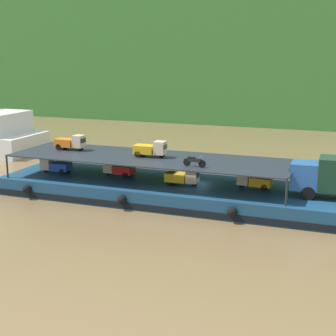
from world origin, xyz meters
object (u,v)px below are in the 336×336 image
mini_truck_lower_fore (254,180)px  motorcycle_upper_port (194,161)px  cargo_barge (192,193)px  mini_truck_lower_mid (183,177)px  mini_truck_lower_aft (118,168)px  mini_truck_upper_stern (71,142)px  mini_truck_upper_mid (151,149)px  mini_truck_lower_stern (55,165)px

mini_truck_lower_fore → motorcycle_upper_port: 5.23m
cargo_barge → mini_truck_lower_mid: size_ratio=12.12×
mini_truck_lower_aft → mini_truck_upper_stern: 5.21m
mini_truck_lower_mid → motorcycle_upper_port: 2.79m
mini_truck_lower_fore → mini_truck_upper_mid: mini_truck_upper_mid is taller
mini_truck_lower_fore → mini_truck_upper_mid: (-8.79, -0.30, 2.00)m
cargo_barge → mini_truck_lower_stern: (-12.82, -0.45, 1.44)m
mini_truck_lower_aft → motorcycle_upper_port: size_ratio=1.47×
cargo_barge → mini_truck_upper_mid: (-3.76, 0.18, 3.44)m
cargo_barge → mini_truck_upper_stern: (-11.75, 0.61, 3.44)m
mini_truck_lower_stern → mini_truck_lower_aft: size_ratio=1.00×
cargo_barge → mini_truck_upper_stern: bearing=177.0°
mini_truck_upper_stern → mini_truck_upper_mid: size_ratio=0.99×
cargo_barge → mini_truck_lower_aft: mini_truck_lower_aft is taller
mini_truck_lower_stern → mini_truck_upper_mid: 9.30m
cargo_barge → mini_truck_lower_stern: mini_truck_lower_stern is taller
mini_truck_lower_aft → mini_truck_lower_fore: bearing=0.2°
mini_truck_upper_stern → mini_truck_upper_mid: 8.01m
mini_truck_lower_aft → motorcycle_upper_port: bearing=-18.2°
cargo_barge → mini_truck_upper_stern: size_ratio=12.03×
mini_truck_lower_mid → mini_truck_upper_mid: size_ratio=0.99×
mini_truck_lower_fore → mini_truck_lower_aft: bearing=-179.8°
mini_truck_lower_stern → mini_truck_upper_stern: (1.07, 1.05, 2.00)m
cargo_barge → mini_truck_lower_aft: 7.11m
mini_truck_upper_mid → motorcycle_upper_port: mini_truck_upper_mid is taller
cargo_barge → motorcycle_upper_port: bearing=-68.5°
mini_truck_upper_mid → mini_truck_upper_stern: bearing=177.0°
mini_truck_lower_fore → mini_truck_upper_mid: size_ratio=1.00×
mini_truck_upper_mid → mini_truck_lower_aft: bearing=175.3°
mini_truck_lower_stern → mini_truck_upper_mid: bearing=4.0°
mini_truck_lower_aft → mini_truck_upper_mid: size_ratio=1.00×
mini_truck_upper_mid → cargo_barge: bearing=-2.8°
mini_truck_lower_fore → motorcycle_upper_port: bearing=-148.4°
mini_truck_lower_fore → motorcycle_upper_port: motorcycle_upper_port is taller
cargo_barge → mini_truck_lower_mid: (-0.64, -0.51, 1.44)m
mini_truck_lower_aft → mini_truck_lower_mid: 6.38m
mini_truck_lower_mid → mini_truck_upper_mid: 3.77m
cargo_barge → mini_truck_lower_mid: 1.66m
cargo_barge → mini_truck_upper_mid: bearing=177.2°
motorcycle_upper_port → cargo_barge: bearing=111.5°
mini_truck_lower_stern → motorcycle_upper_port: (13.65, -1.66, 1.74)m
mini_truck_lower_aft → mini_truck_upper_stern: mini_truck_upper_stern is taller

